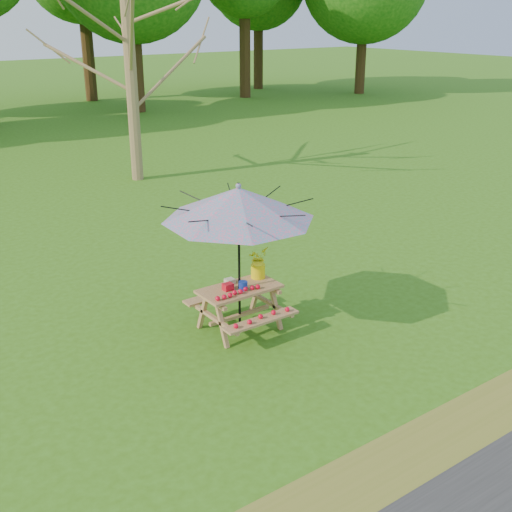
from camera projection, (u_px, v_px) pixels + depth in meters
ground at (141, 402)px, 7.83m from camera, size 120.00×120.00×0.00m
picnic_table at (240, 309)px, 9.52m from camera, size 1.20×1.32×0.67m
patio_umbrella at (239, 204)px, 8.94m from camera, size 2.79×2.79×2.25m
produce_bins at (235, 285)px, 9.36m from camera, size 0.32×0.44×0.13m
tomatoes_row at (238, 292)px, 9.17m from camera, size 0.77×0.13×0.07m
flower_bucket at (258, 262)px, 9.66m from camera, size 0.37×0.35×0.48m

